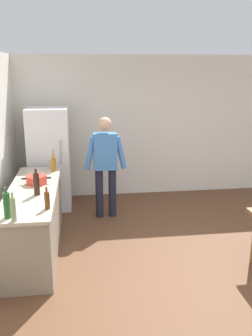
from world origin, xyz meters
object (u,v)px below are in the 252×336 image
Objects in this scene: refrigerator at (50,159)px; cooking_pot at (36,180)px; bottle_beer_brown at (47,200)px; bottle_wine_dark at (37,184)px; utensil_jar at (53,164)px; bottle_vinegar_tall at (13,209)px; person at (105,161)px; bottle_oil_amber at (54,164)px; bottle_wine_green at (7,205)px.

cooking_pot is at bearing -92.77° from refrigerator.
bottle_beer_brown is 0.53m from bottle_wine_dark.
utensil_jar and bottle_vinegar_tall have the same top height.
person is 1.96m from bottle_beer_brown.
person is at bearing 39.41° from cooking_pot.
person is 0.85m from bottle_oil_amber.
bottle_vinegar_tall is at bearing -93.41° from refrigerator.
person is at bearing 15.23° from bottle_oil_amber.
bottle_wine_green is (-0.34, -1.92, 0.07)m from utensil_jar.
bottle_vinegar_tall is at bearing -100.54° from bottle_wine_dark.
bottle_vinegar_tall is at bearing -97.23° from utensil_jar.
utensil_jar is 0.94× the size of bottle_wine_green.
refrigerator is 2.65m from bottle_vinegar_tall.
bottle_wine_dark is (-0.14, -1.07, 0.03)m from bottle_oil_amber.
utensil_jar is (0.17, 0.78, 0.02)m from cooking_pot.
cooking_pot is at bearing 97.12° from bottle_wine_dark.
bottle_wine_green reaches higher than bottle_beer_brown.
bottle_wine_green is at bearing -154.00° from bottle_beer_brown.
utensil_jar is at bearing 82.77° from bottle_vinegar_tall.
bottle_wine_dark is (-0.01, -1.85, 0.15)m from refrigerator.
cooking_pot is at bearing -102.15° from utensil_jar.
bottle_vinegar_tall is at bearing -50.92° from bottle_wine_green.
bottle_oil_amber is 1.08m from bottle_wine_dark.
bottle_wine_green reaches higher than cooking_pot.
bottle_wine_dark reaches higher than utensil_jar.
bottle_wine_green is at bearing 129.08° from bottle_vinegar_tall.
bottle_wine_dark is at bearing 71.63° from bottle_wine_green.
person is 0.85m from utensil_jar.
refrigerator reaches higher than bottle_beer_brown.
person is 5.31× the size of utensil_jar.
bottle_beer_brown is (0.23, -0.95, 0.05)m from cooking_pot.
bottle_wine_green is at bearing -120.94° from person.
refrigerator reaches higher than bottle_wine_dark.
person is 5.00× the size of bottle_wine_green.
bottle_vinegar_tall reaches higher than bottle_oil_amber.
bottle_wine_dark is (0.15, 0.79, 0.01)m from bottle_vinegar_tall.
bottle_beer_brown is at bearing 43.02° from bottle_vinegar_tall.
bottle_wine_green is 1.00× the size of bottle_wine_dark.
bottle_wine_dark is at bearing -90.31° from refrigerator.
bottle_wine_dark is at bearing 79.46° from bottle_vinegar_tall.
bottle_beer_brown is (0.16, -2.34, 0.11)m from refrigerator.
utensil_jar is at bearing 101.55° from bottle_oil_amber.
person is at bearing 66.17° from bottle_beer_brown.
bottle_wine_green is at bearing -98.52° from cooking_pot.
utensil_jar is 1.24m from bottle_wine_dark.
bottle_beer_brown is 0.43m from bottle_vinegar_tall.
bottle_vinegar_tall is (-0.26, -2.02, 0.06)m from utensil_jar.
bottle_oil_amber is 1.80m from bottle_wine_green.
person reaches higher than cooking_pot.
bottle_wine_dark reaches higher than cooking_pot.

